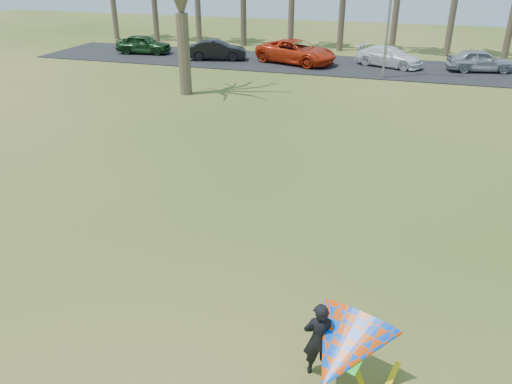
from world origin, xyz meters
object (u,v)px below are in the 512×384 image
(car_2, at_px, (296,52))
(car_4, at_px, (480,60))
(streetlight, at_px, (394,1))
(kite_flyer, at_px, (340,349))
(car_3, at_px, (389,56))
(car_0, at_px, (144,44))
(car_1, at_px, (217,50))

(car_2, distance_m, car_4, 11.91)
(streetlight, xyz_separation_m, kite_flyer, (0.89, -25.02, -3.62))
(car_4, bearing_deg, streetlight, 110.77)
(car_3, relative_size, car_4, 1.10)
(streetlight, relative_size, car_0, 1.96)
(kite_flyer, bearing_deg, car_4, 80.59)
(car_2, relative_size, kite_flyer, 2.36)
(car_2, bearing_deg, car_0, 108.62)
(streetlight, relative_size, car_4, 1.95)
(car_1, relative_size, kite_flyer, 1.72)
(car_0, bearing_deg, car_1, -102.87)
(car_1, bearing_deg, car_2, -99.55)
(streetlight, distance_m, kite_flyer, 25.30)
(car_0, xyz_separation_m, car_3, (18.12, 0.52, -0.04))
(streetlight, height_order, car_1, streetlight)
(streetlight, bearing_deg, car_2, 156.31)
(streetlight, distance_m, car_0, 18.78)
(car_2, relative_size, car_3, 1.25)
(streetlight, relative_size, car_2, 1.42)
(car_3, bearing_deg, car_4, -67.97)
(car_0, height_order, kite_flyer, kite_flyer)
(car_2, bearing_deg, car_3, -62.76)
(streetlight, height_order, car_4, streetlight)
(car_4, bearing_deg, car_2, 82.33)
(streetlight, bearing_deg, car_4, 32.65)
(car_0, distance_m, kite_flyer, 33.89)
(car_4, bearing_deg, car_3, 78.92)
(car_0, relative_size, kite_flyer, 1.71)
(streetlight, height_order, car_3, streetlight)
(streetlight, xyz_separation_m, car_3, (-0.04, 3.53, -3.75))
(car_0, relative_size, car_2, 0.72)
(streetlight, distance_m, car_2, 7.71)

